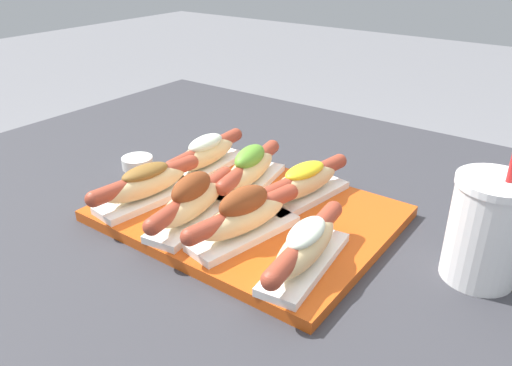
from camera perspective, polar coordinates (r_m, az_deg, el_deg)
The scene contains 10 objects.
serving_tray at distance 0.83m, azimuth -0.82°, elevation -3.54°, with size 0.45×0.35×0.02m.
hot_dog_0 at distance 0.85m, azimuth -12.40°, elevation -0.08°, with size 0.08×0.22×0.07m.
hot_dog_1 at distance 0.78m, azimuth -7.29°, elevation -2.06°, with size 0.08×0.22×0.08m.
hot_dog_2 at distance 0.73m, azimuth -1.40°, elevation -3.77°, with size 0.09×0.22×0.08m.
hot_dog_3 at distance 0.67m, azimuth 5.69°, elevation -7.20°, with size 0.08×0.22×0.07m.
hot_dog_4 at distance 0.95m, azimuth -5.73°, elevation 3.36°, with size 0.07×0.22×0.07m.
hot_dog_5 at distance 0.88m, azimuth -0.71°, elevation 1.64°, with size 0.09×0.22×0.07m.
hot_dog_6 at distance 0.84m, azimuth 5.54°, elevation 0.10°, with size 0.09×0.22×0.06m.
sauce_bowl at distance 1.04m, azimuth -13.41°, elevation 2.35°, with size 0.06×0.06×0.02m.
drink_cup at distance 0.73m, azimuth 24.82°, elevation -4.85°, with size 0.10×0.10×0.21m.
Camera 1 is at (0.44, -0.58, 1.16)m, focal length 35.00 mm.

